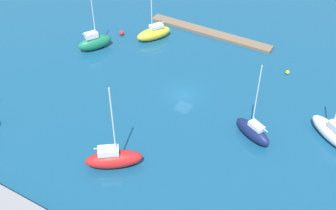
{
  "coord_description": "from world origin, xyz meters",
  "views": [
    {
      "loc": [
        -23.89,
        46.28,
        41.2
      ],
      "look_at": [
        0.0,
        4.87,
        1.5
      ],
      "focal_mm": 45.09,
      "sensor_mm": 36.0,
      "label": 1
    }
  ],
  "objects_px": {
    "sailboat_yellow_east_end": "(154,33)",
    "sailboat_green_by_breakwater": "(95,42)",
    "sailboat_white_far_south": "(333,133)",
    "sailboat_red_mid_basin": "(114,158)",
    "mooring_buoy_yellow": "(288,72)",
    "mooring_buoy_red": "(122,33)",
    "pier_dock": "(210,33)",
    "sailboat_navy_inner_mooring": "(253,131)"
  },
  "relations": [
    {
      "from": "sailboat_yellow_east_end",
      "to": "sailboat_green_by_breakwater",
      "type": "height_order",
      "value": "sailboat_yellow_east_end"
    },
    {
      "from": "sailboat_white_far_south",
      "to": "sailboat_red_mid_basin",
      "type": "height_order",
      "value": "sailboat_red_mid_basin"
    },
    {
      "from": "sailboat_green_by_breakwater",
      "to": "mooring_buoy_yellow",
      "type": "xyz_separation_m",
      "value": [
        -32.8,
        -9.8,
        -1.07
      ]
    },
    {
      "from": "sailboat_yellow_east_end",
      "to": "sailboat_green_by_breakwater",
      "type": "bearing_deg",
      "value": -10.28
    },
    {
      "from": "sailboat_white_far_south",
      "to": "mooring_buoy_red",
      "type": "height_order",
      "value": "sailboat_white_far_south"
    },
    {
      "from": "pier_dock",
      "to": "mooring_buoy_yellow",
      "type": "bearing_deg",
      "value": 162.26
    },
    {
      "from": "sailboat_navy_inner_mooring",
      "to": "mooring_buoy_yellow",
      "type": "distance_m",
      "value": 17.41
    },
    {
      "from": "sailboat_white_far_south",
      "to": "mooring_buoy_yellow",
      "type": "bearing_deg",
      "value": -15.38
    },
    {
      "from": "sailboat_yellow_east_end",
      "to": "sailboat_navy_inner_mooring",
      "type": "bearing_deg",
      "value": 90.12
    },
    {
      "from": "mooring_buoy_yellow",
      "to": "sailboat_navy_inner_mooring",
      "type": "bearing_deg",
      "value": 91.42
    },
    {
      "from": "pier_dock",
      "to": "sailboat_red_mid_basin",
      "type": "bearing_deg",
      "value": 96.04
    },
    {
      "from": "mooring_buoy_red",
      "to": "sailboat_white_far_south",
      "type": "bearing_deg",
      "value": 167.88
    },
    {
      "from": "pier_dock",
      "to": "mooring_buoy_red",
      "type": "relative_size",
      "value": 27.73
    },
    {
      "from": "sailboat_yellow_east_end",
      "to": "sailboat_white_far_south",
      "type": "xyz_separation_m",
      "value": [
        -35.45,
        10.77,
        0.03
      ]
    },
    {
      "from": "sailboat_navy_inner_mooring",
      "to": "sailboat_red_mid_basin",
      "type": "height_order",
      "value": "sailboat_red_mid_basin"
    },
    {
      "from": "sailboat_green_by_breakwater",
      "to": "mooring_buoy_red",
      "type": "xyz_separation_m",
      "value": [
        -1.37,
        -6.44,
        -0.96
      ]
    },
    {
      "from": "sailboat_green_by_breakwater",
      "to": "sailboat_white_far_south",
      "type": "xyz_separation_m",
      "value": [
        -42.92,
        2.49,
        -0.11
      ]
    },
    {
      "from": "pier_dock",
      "to": "sailboat_yellow_east_end",
      "type": "height_order",
      "value": "sailboat_yellow_east_end"
    },
    {
      "from": "sailboat_red_mid_basin",
      "to": "pier_dock",
      "type": "bearing_deg",
      "value": 59.2
    },
    {
      "from": "mooring_buoy_yellow",
      "to": "mooring_buoy_red",
      "type": "distance_m",
      "value": 31.61
    },
    {
      "from": "sailboat_green_by_breakwater",
      "to": "sailboat_navy_inner_mooring",
      "type": "bearing_deg",
      "value": -72.63
    },
    {
      "from": "sailboat_white_far_south",
      "to": "mooring_buoy_yellow",
      "type": "xyz_separation_m",
      "value": [
        10.13,
        -12.28,
        -0.96
      ]
    },
    {
      "from": "pier_dock",
      "to": "mooring_buoy_red",
      "type": "distance_m",
      "value": 16.85
    },
    {
      "from": "sailboat_navy_inner_mooring",
      "to": "sailboat_white_far_south",
      "type": "relative_size",
      "value": 1.02
    },
    {
      "from": "sailboat_green_by_breakwater",
      "to": "sailboat_red_mid_basin",
      "type": "relative_size",
      "value": 0.92
    },
    {
      "from": "pier_dock",
      "to": "sailboat_green_by_breakwater",
      "type": "height_order",
      "value": "sailboat_green_by_breakwater"
    },
    {
      "from": "sailboat_green_by_breakwater",
      "to": "mooring_buoy_yellow",
      "type": "distance_m",
      "value": 34.24
    },
    {
      "from": "sailboat_yellow_east_end",
      "to": "sailboat_red_mid_basin",
      "type": "relative_size",
      "value": 0.96
    },
    {
      "from": "sailboat_navy_inner_mooring",
      "to": "mooring_buoy_red",
      "type": "bearing_deg",
      "value": 1.87
    },
    {
      "from": "sailboat_navy_inner_mooring",
      "to": "sailboat_white_far_south",
      "type": "height_order",
      "value": "sailboat_navy_inner_mooring"
    },
    {
      "from": "mooring_buoy_yellow",
      "to": "mooring_buoy_red",
      "type": "xyz_separation_m",
      "value": [
        31.43,
        3.35,
        0.11
      ]
    },
    {
      "from": "sailboat_green_by_breakwater",
      "to": "sailboat_white_far_south",
      "type": "bearing_deg",
      "value": -63.08
    },
    {
      "from": "mooring_buoy_red",
      "to": "pier_dock",
      "type": "bearing_deg",
      "value": -148.46
    },
    {
      "from": "sailboat_white_far_south",
      "to": "mooring_buoy_red",
      "type": "xyz_separation_m",
      "value": [
        41.56,
        -8.93,
        -0.85
      ]
    },
    {
      "from": "pier_dock",
      "to": "sailboat_white_far_south",
      "type": "bearing_deg",
      "value": 146.88
    },
    {
      "from": "pier_dock",
      "to": "mooring_buoy_red",
      "type": "bearing_deg",
      "value": 31.54
    },
    {
      "from": "sailboat_green_by_breakwater",
      "to": "mooring_buoy_yellow",
      "type": "height_order",
      "value": "sailboat_green_by_breakwater"
    },
    {
      "from": "pier_dock",
      "to": "sailboat_green_by_breakwater",
      "type": "distance_m",
      "value": 21.94
    },
    {
      "from": "sailboat_yellow_east_end",
      "to": "mooring_buoy_yellow",
      "type": "bearing_deg",
      "value": 125.18
    },
    {
      "from": "pier_dock",
      "to": "sailboat_green_by_breakwater",
      "type": "bearing_deg",
      "value": 44.13
    },
    {
      "from": "sailboat_red_mid_basin",
      "to": "sailboat_yellow_east_end",
      "type": "bearing_deg",
      "value": 75.33
    },
    {
      "from": "sailboat_navy_inner_mooring",
      "to": "sailboat_green_by_breakwater",
      "type": "distance_m",
      "value": 34.08
    }
  ]
}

